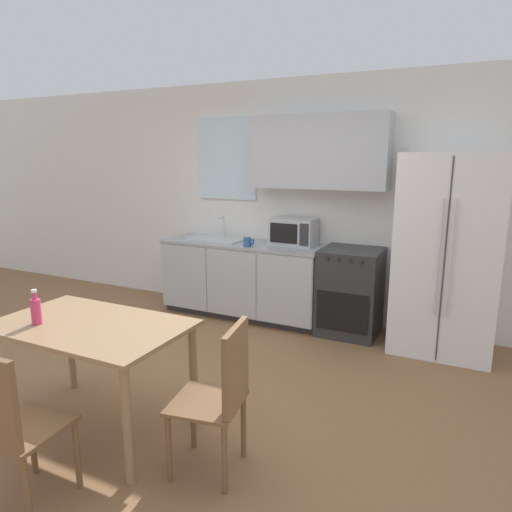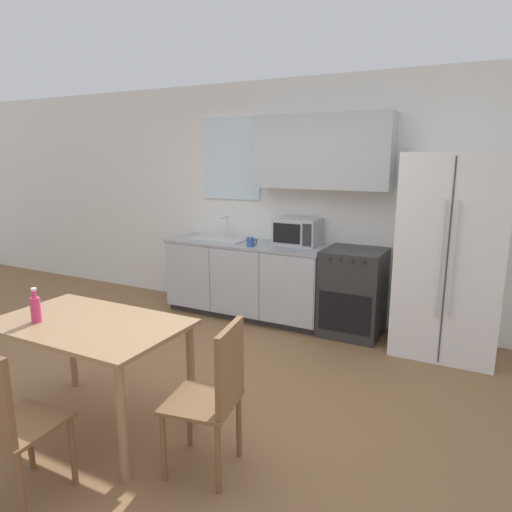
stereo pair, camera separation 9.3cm
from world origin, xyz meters
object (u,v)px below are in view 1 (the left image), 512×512
Objects in this scene: oven_range at (350,292)px; coffee_mug at (248,242)px; dining_table at (91,338)px; microwave at (294,232)px; dining_chair_near at (7,421)px; drink_bottle at (36,310)px; refrigerator at (447,255)px; dining_chair_side at (222,390)px.

oven_range is 1.22m from coffee_mug.
oven_range is 8.02× the size of coffee_mug.
oven_range is at bearing 65.80° from dining_table.
oven_range is at bearing -9.05° from microwave.
microwave reaches higher than dining_table.
dining_table is 0.81m from dining_chair_near.
dining_table is 5.48× the size of drink_bottle.
dining_chair_side is at bearing -112.27° from refrigerator.
dining_chair_near is 0.86m from drink_bottle.
coffee_mug is at bearing 13.79° from dining_chair_side.
dining_chair_side is at bearing 5.92° from drink_bottle.
refrigerator is 3.84× the size of microwave.
drink_bottle reaches higher than oven_range.
drink_bottle is (-0.33, -2.44, -0.08)m from coffee_mug.
refrigerator is 1.61m from microwave.
microwave is 2.74m from dining_chair_side.
coffee_mug reaches higher than dining_table.
dining_table is at bearing -90.61° from coffee_mug.
oven_range is at bearing 61.68° from drink_bottle.
coffee_mug is at bearing 89.39° from dining_table.
coffee_mug is 0.09× the size of dining_table.
dining_chair_side is (0.59, -2.63, -0.50)m from microwave.
dining_chair_near reaches higher than oven_range.
dining_chair_side is (1.02, -0.02, -0.13)m from dining_table.
oven_range reaches higher than dining_table.
dining_chair_near is at bearing 122.86° from dining_chair_side.
dining_chair_side is at bearing -92.31° from oven_range.
refrigerator reaches higher than coffee_mug.
drink_bottle is at bearing -153.28° from dining_table.
dining_chair_near is 1.00× the size of dining_chair_side.
drink_bottle is (-1.33, -0.14, 0.32)m from dining_chair_side.
dining_chair_side is at bearing -77.38° from microwave.
drink_bottle is at bearing -118.32° from oven_range.
coffee_mug is at bearing -175.11° from refrigerator.
drink_bottle reaches higher than dining_chair_near.
dining_table is (-2.04, -2.46, -0.28)m from refrigerator.
dining_chair_near is at bearing -75.43° from dining_table.
oven_range is 2.53m from dining_chair_side.
oven_range is 0.98× the size of dining_chair_side.
dining_chair_near is at bearing -86.70° from coffee_mug.
dining_chair_side reaches higher than dining_table.
microwave is at bearing 170.95° from oven_range.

